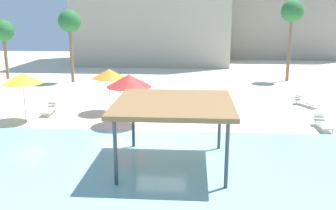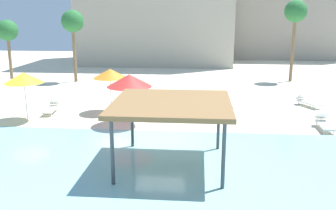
{
  "view_description": "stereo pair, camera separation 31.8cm",
  "coord_description": "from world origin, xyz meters",
  "px_view_note": "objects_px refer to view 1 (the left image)",
  "views": [
    {
      "loc": [
        1.56,
        -16.79,
        6.04
      ],
      "look_at": [
        0.24,
        2.0,
        1.3
      ],
      "focal_mm": 39.82,
      "sensor_mm": 36.0,
      "label": 1
    },
    {
      "loc": [
        1.87,
        -16.77,
        6.04
      ],
      "look_at": [
        0.24,
        2.0,
        1.3
      ],
      "focal_mm": 39.82,
      "sensor_mm": 36.0,
      "label": 2
    }
  ],
  "objects_px": {
    "lounge_chair_1": "(148,100)",
    "lounge_chair_4": "(305,101)",
    "beach_umbrella_yellow_5": "(22,78)",
    "beach_umbrella_red_3": "(129,81)",
    "palm_tree_2": "(292,13)",
    "beach_umbrella_orange_0": "(109,74)",
    "lounge_chair_0": "(323,122)",
    "palm_tree_1": "(3,32)",
    "shade_pavilion": "(174,105)",
    "palm_tree_0": "(69,23)",
    "lounge_chair_2": "(224,112)",
    "lounge_chair_3": "(50,108)"
  },
  "relations": [
    {
      "from": "beach_umbrella_red_3",
      "to": "lounge_chair_0",
      "type": "relative_size",
      "value": 1.46
    },
    {
      "from": "lounge_chair_4",
      "to": "palm_tree_1",
      "type": "relative_size",
      "value": 0.37
    },
    {
      "from": "lounge_chair_1",
      "to": "lounge_chair_2",
      "type": "relative_size",
      "value": 0.99
    },
    {
      "from": "lounge_chair_1",
      "to": "lounge_chair_4",
      "type": "height_order",
      "value": "same"
    },
    {
      "from": "beach_umbrella_orange_0",
      "to": "lounge_chair_1",
      "type": "xyz_separation_m",
      "value": [
        2.11,
        2.0,
        -2.07
      ]
    },
    {
      "from": "lounge_chair_1",
      "to": "palm_tree_0",
      "type": "xyz_separation_m",
      "value": [
        -7.64,
        7.83,
        4.76
      ]
    },
    {
      "from": "shade_pavilion",
      "to": "beach_umbrella_orange_0",
      "type": "xyz_separation_m",
      "value": [
        -4.35,
        7.93,
        -0.1
      ]
    },
    {
      "from": "lounge_chair_0",
      "to": "palm_tree_0",
      "type": "relative_size",
      "value": 0.31
    },
    {
      "from": "shade_pavilion",
      "to": "beach_umbrella_red_3",
      "type": "bearing_deg",
      "value": 116.5
    },
    {
      "from": "beach_umbrella_orange_0",
      "to": "lounge_chair_1",
      "type": "relative_size",
      "value": 1.38
    },
    {
      "from": "lounge_chair_2",
      "to": "lounge_chair_3",
      "type": "relative_size",
      "value": 1.02
    },
    {
      "from": "beach_umbrella_orange_0",
      "to": "palm_tree_1",
      "type": "bearing_deg",
      "value": 137.87
    },
    {
      "from": "lounge_chair_0",
      "to": "lounge_chair_4",
      "type": "height_order",
      "value": "same"
    },
    {
      "from": "palm_tree_1",
      "to": "beach_umbrella_orange_0",
      "type": "bearing_deg",
      "value": -42.13
    },
    {
      "from": "lounge_chair_1",
      "to": "lounge_chair_3",
      "type": "distance_m",
      "value": 6.25
    },
    {
      "from": "lounge_chair_1",
      "to": "lounge_chair_3",
      "type": "xyz_separation_m",
      "value": [
        -5.72,
        -2.53,
        0.0
      ]
    },
    {
      "from": "beach_umbrella_yellow_5",
      "to": "lounge_chair_1",
      "type": "height_order",
      "value": "beach_umbrella_yellow_5"
    },
    {
      "from": "palm_tree_1",
      "to": "palm_tree_0",
      "type": "bearing_deg",
      "value": -8.86
    },
    {
      "from": "palm_tree_1",
      "to": "lounge_chair_3",
      "type": "bearing_deg",
      "value": -53.63
    },
    {
      "from": "lounge_chair_2",
      "to": "palm_tree_2",
      "type": "relative_size",
      "value": 0.28
    },
    {
      "from": "beach_umbrella_red_3",
      "to": "lounge_chair_3",
      "type": "bearing_deg",
      "value": 159.26
    },
    {
      "from": "beach_umbrella_orange_0",
      "to": "beach_umbrella_red_3",
      "type": "distance_m",
      "value": 3.02
    },
    {
      "from": "lounge_chair_0",
      "to": "lounge_chair_2",
      "type": "bearing_deg",
      "value": -106.27
    },
    {
      "from": "beach_umbrella_yellow_5",
      "to": "shade_pavilion",
      "type": "bearing_deg",
      "value": -33.33
    },
    {
      "from": "lounge_chair_3",
      "to": "beach_umbrella_orange_0",
      "type": "bearing_deg",
      "value": 93.8
    },
    {
      "from": "lounge_chair_4",
      "to": "palm_tree_1",
      "type": "xyz_separation_m",
      "value": [
        -24.46,
        8.33,
        3.96
      ]
    },
    {
      "from": "beach_umbrella_yellow_5",
      "to": "palm_tree_2",
      "type": "height_order",
      "value": "palm_tree_2"
    },
    {
      "from": "lounge_chair_1",
      "to": "lounge_chair_2",
      "type": "distance_m",
      "value": 5.56
    },
    {
      "from": "lounge_chair_0",
      "to": "lounge_chair_2",
      "type": "xyz_separation_m",
      "value": [
        -5.09,
        1.67,
        0.0
      ]
    },
    {
      "from": "shade_pavilion",
      "to": "palm_tree_2",
      "type": "relative_size",
      "value": 0.65
    },
    {
      "from": "lounge_chair_3",
      "to": "palm_tree_1",
      "type": "distance_m",
      "value": 14.65
    },
    {
      "from": "shade_pavilion",
      "to": "beach_umbrella_orange_0",
      "type": "distance_m",
      "value": 9.04
    },
    {
      "from": "lounge_chair_0",
      "to": "lounge_chair_3",
      "type": "bearing_deg",
      "value": -95.15
    },
    {
      "from": "beach_umbrella_red_3",
      "to": "palm_tree_2",
      "type": "xyz_separation_m",
      "value": [
        11.78,
        14.12,
        3.42
      ]
    },
    {
      "from": "lounge_chair_4",
      "to": "beach_umbrella_yellow_5",
      "type": "bearing_deg",
      "value": -101.93
    },
    {
      "from": "shade_pavilion",
      "to": "palm_tree_2",
      "type": "height_order",
      "value": "palm_tree_2"
    },
    {
      "from": "beach_umbrella_red_3",
      "to": "palm_tree_1",
      "type": "xyz_separation_m",
      "value": [
        -13.63,
        13.36,
        1.83
      ]
    },
    {
      "from": "beach_umbrella_red_3",
      "to": "beach_umbrella_yellow_5",
      "type": "xyz_separation_m",
      "value": [
        -6.03,
        0.33,
        -0.0
      ]
    },
    {
      "from": "lounge_chair_2",
      "to": "palm_tree_2",
      "type": "distance_m",
      "value": 15.06
    },
    {
      "from": "beach_umbrella_orange_0",
      "to": "lounge_chair_0",
      "type": "relative_size",
      "value": 1.4
    },
    {
      "from": "lounge_chair_4",
      "to": "lounge_chair_2",
      "type": "bearing_deg",
      "value": -86.81
    },
    {
      "from": "beach_umbrella_orange_0",
      "to": "beach_umbrella_yellow_5",
      "type": "bearing_deg",
      "value": -153.36
    },
    {
      "from": "palm_tree_0",
      "to": "lounge_chair_0",
      "type": "bearing_deg",
      "value": -35.04
    },
    {
      "from": "lounge_chair_1",
      "to": "palm_tree_1",
      "type": "bearing_deg",
      "value": -93.49
    },
    {
      "from": "beach_umbrella_orange_0",
      "to": "lounge_chair_3",
      "type": "relative_size",
      "value": 1.39
    },
    {
      "from": "beach_umbrella_yellow_5",
      "to": "lounge_chair_3",
      "type": "distance_m",
      "value": 2.8
    },
    {
      "from": "palm_tree_2",
      "to": "palm_tree_0",
      "type": "bearing_deg",
      "value": -174.69
    },
    {
      "from": "lounge_chair_0",
      "to": "lounge_chair_4",
      "type": "bearing_deg",
      "value": 176.43
    },
    {
      "from": "lounge_chair_2",
      "to": "palm_tree_2",
      "type": "xyz_separation_m",
      "value": [
        6.52,
        12.39,
        5.54
      ]
    },
    {
      "from": "beach_umbrella_red_3",
      "to": "beach_umbrella_yellow_5",
      "type": "bearing_deg",
      "value": 176.83
    }
  ]
}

